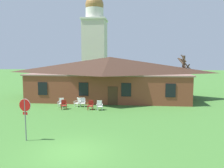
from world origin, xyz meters
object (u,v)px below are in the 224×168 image
(lawn_chair_left_end, at_px, (78,102))
(lawn_chair_right_end, at_px, (91,105))
(lawn_chair_far_side, at_px, (100,105))
(lawn_chair_middle, at_px, (83,102))
(stop_sign, at_px, (25,111))
(lawn_chair_near_door, at_px, (64,104))
(lawn_chair_by_porch, at_px, (61,102))

(lawn_chair_left_end, relative_size, lawn_chair_right_end, 1.00)
(lawn_chair_right_end, distance_m, lawn_chair_far_side, 0.95)
(lawn_chair_right_end, bearing_deg, lawn_chair_middle, 131.39)
(stop_sign, relative_size, lawn_chair_left_end, 2.79)
(lawn_chair_left_end, height_order, lawn_chair_middle, same)
(stop_sign, bearing_deg, lawn_chair_near_door, 93.33)
(lawn_chair_near_door, bearing_deg, lawn_chair_far_side, 0.11)
(stop_sign, xyz_separation_m, lawn_chair_middle, (1.11, 10.49, -1.40))
(lawn_chair_right_end, bearing_deg, lawn_chair_by_porch, 165.46)
(lawn_chair_near_door, distance_m, lawn_chair_middle, 2.17)
(stop_sign, xyz_separation_m, lawn_chair_near_door, (-0.53, 9.06, -1.40))
(lawn_chair_by_porch, height_order, lawn_chair_left_end, same)
(stop_sign, relative_size, lawn_chair_near_door, 2.79)
(lawn_chair_middle, bearing_deg, lawn_chair_near_door, -138.88)
(stop_sign, relative_size, lawn_chair_right_end, 2.79)
(lawn_chair_by_porch, bearing_deg, lawn_chair_left_end, 12.86)
(lawn_chair_near_door, distance_m, lawn_chair_left_end, 1.81)
(lawn_chair_near_door, distance_m, lawn_chair_right_end, 2.78)
(stop_sign, bearing_deg, lawn_chair_middle, 83.97)
(lawn_chair_left_end, distance_m, lawn_chair_right_end, 2.09)
(lawn_chair_far_side, bearing_deg, lawn_chair_middle, 145.82)
(stop_sign, height_order, lawn_chair_by_porch, stop_sign)
(lawn_chair_by_porch, height_order, lawn_chair_middle, same)
(lawn_chair_by_porch, relative_size, lawn_chair_near_door, 1.00)
(stop_sign, xyz_separation_m, lawn_chair_right_end, (2.25, 9.19, -1.40))
(lawn_chair_near_door, height_order, lawn_chair_middle, same)
(lawn_chair_far_side, bearing_deg, lawn_chair_near_door, -179.89)
(lawn_chair_left_end, bearing_deg, lawn_chair_right_end, -37.88)
(lawn_chair_far_side, bearing_deg, stop_sign, -109.43)
(lawn_chair_by_porch, bearing_deg, lawn_chair_middle, 10.44)
(lawn_chair_near_door, xyz_separation_m, lawn_chair_far_side, (3.73, 0.01, 0.00))
(stop_sign, distance_m, lawn_chair_right_end, 9.57)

